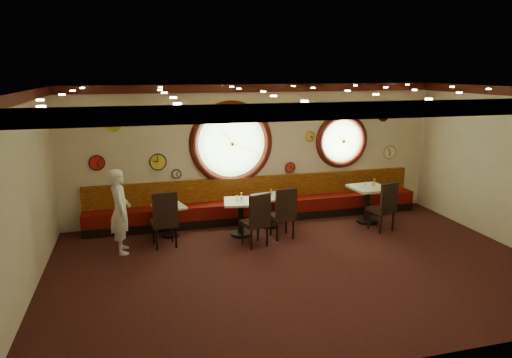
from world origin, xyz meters
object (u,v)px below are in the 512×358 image
Objects in this scene: table_b at (241,214)px; condiment_c_salt at (269,194)px; waiter at (120,211)px; condiment_c_pepper at (271,194)px; condiment_d_salt at (366,184)px; condiment_b_bottle at (241,196)px; condiment_c_bottle at (271,192)px; condiment_a_bottle at (171,201)px; chair_b at (257,216)px; condiment_b_pepper at (242,199)px; chair_c at (284,210)px; chair_d at (385,204)px; condiment_a_salt at (165,203)px; condiment_d_bottle at (374,182)px; chair_a at (165,216)px; condiment_b_salt at (237,198)px; condiment_a_pepper at (168,204)px; condiment_d_pepper at (372,185)px; table_a at (169,217)px; table_c at (270,207)px; table_d at (368,200)px.

condiment_c_salt is at bearing 27.54° from table_b.
condiment_c_pepper is at bearing -83.50° from waiter.
condiment_d_salt reaches higher than condiment_b_bottle.
condiment_a_bottle is at bearing -179.40° from condiment_c_bottle.
chair_b reaches higher than condiment_b_pepper.
chair_c is 2.31m from chair_d.
condiment_b_bottle is (-0.70, -0.25, 0.08)m from condiment_c_salt.
table_b is 7.90× the size of condiment_b_pepper.
condiment_a_bottle is at bearing 21.92° from condiment_a_salt.
condiment_d_salt reaches higher than condiment_a_bottle.
chair_a is at bearing -175.23° from condiment_d_bottle.
condiment_b_salt is (1.49, -0.39, 0.11)m from condiment_a_salt.
chair_b is 6.72× the size of condiment_b_pepper.
condiment_a_salt is at bearing 178.26° from condiment_c_pepper.
chair_b is at bearing -118.47° from condiment_c_bottle.
condiment_a_pepper is 1.21× the size of condiment_d_pepper.
chair_a is 0.60m from condiment_a_pepper.
table_a is 1.54m from table_b.
condiment_b_salt is 1.48m from condiment_a_pepper.
waiter reaches higher than condiment_b_pepper.
condiment_a_pepper is 1.12m from waiter.
condiment_a_pepper is (-2.30, -0.10, 0.28)m from table_c.
chair_c is at bearing -97.10° from waiter.
condiment_d_salt reaches higher than table_d.
table_d is (3.08, 0.08, 0.05)m from table_b.
condiment_d_bottle reaches higher than table_d.
chair_a is at bearing -163.87° from condiment_c_salt.
waiter is at bearing -148.29° from condiment_a_pepper.
condiment_c_pepper is at bearing 20.53° from condiment_b_salt.
condiment_c_pepper is (0.85, 0.32, -0.06)m from condiment_b_salt.
chair_b reaches higher than chair_c.
condiment_a_bottle is at bearing 69.20° from chair_a.
table_c is 2.32m from condiment_a_pepper.
chair_c is 7.26× the size of condiment_c_salt.
condiment_c_pepper is 2.22m from condiment_a_bottle.
condiment_a_salt is 0.81× the size of condiment_b_salt.
condiment_c_bottle is (0.83, 0.49, 0.31)m from table_b.
condiment_d_bottle is (3.18, -0.03, 0.11)m from condiment_b_bottle.
condiment_b_salt is at bearing -10.15° from condiment_a_pepper.
condiment_c_pepper is (2.30, 0.06, 0.04)m from condiment_a_pepper.
condiment_c_bottle reaches higher than condiment_a_bottle.
chair_d is 2.59m from condiment_c_salt.
condiment_b_pepper is (-3.03, -0.22, -0.08)m from condiment_d_salt.
waiter is at bearing -173.08° from table_b.
table_b is at bearing 155.22° from chair_d.
waiter is at bearing -143.46° from condiment_a_bottle.
condiment_b_pepper is at bearing -88.60° from waiter.
condiment_c_bottle is at bearing 0.60° from condiment_a_bottle.
condiment_a_salt is 1.54m from condiment_b_salt.
condiment_b_pepper reaches higher than condiment_c_bottle.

